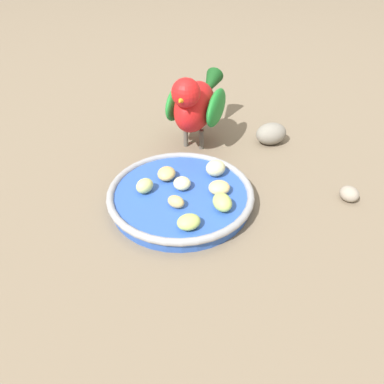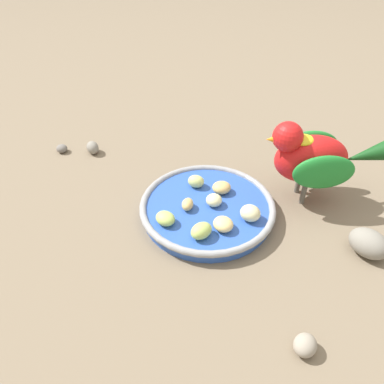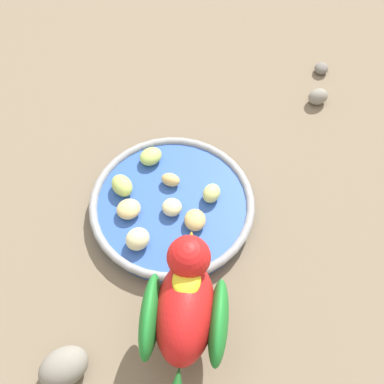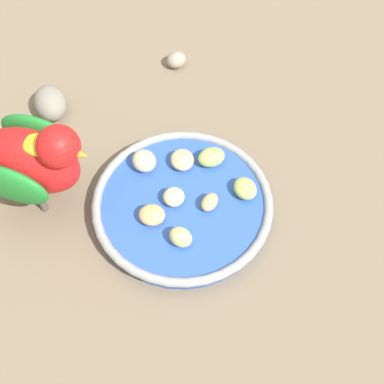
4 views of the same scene
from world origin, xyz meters
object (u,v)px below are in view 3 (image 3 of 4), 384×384
object	(u,v)px
feeding_bowl	(172,206)
rock_large	(64,367)
apple_piece_0	(211,193)
apple_piece_1	(138,239)
pebble_2	(321,68)
apple_piece_5	(195,220)
pebble_0	(318,97)
apple_piece_2	(129,209)
apple_piece_3	(171,180)
apple_piece_4	(172,207)
apple_piece_7	(121,188)
apple_piece_6	(151,156)
parrot	(185,314)

from	to	relation	value
feeding_bowl	rock_large	distance (m)	0.25
apple_piece_0	apple_piece_1	bearing A→B (deg)	54.50
apple_piece_1	pebble_2	distance (m)	0.43
apple_piece_5	pebble_0	xyz separation A→B (m)	(-0.11, -0.28, -0.02)
feeding_bowl	apple_piece_0	xyz separation A→B (m)	(-0.05, -0.03, 0.02)
apple_piece_2	rock_large	distance (m)	0.22
apple_piece_2	apple_piece_5	size ratio (longest dim) A/B	1.01
apple_piece_3	apple_piece_5	distance (m)	0.07
apple_piece_1	apple_piece_4	size ratio (longest dim) A/B	1.22
rock_large	apple_piece_7	bearing A→B (deg)	-83.98
pebble_2	apple_piece_4	bearing A→B (deg)	67.50
apple_piece_3	pebble_2	bearing A→B (deg)	-117.86
apple_piece_4	apple_piece_5	bearing A→B (deg)	165.89
apple_piece_3	apple_piece_6	bearing A→B (deg)	-35.39
rock_large	apple_piece_6	bearing A→B (deg)	-88.85
parrot	rock_large	world-z (taller)	parrot
apple_piece_3	apple_piece_5	world-z (taller)	apple_piece_5
pebble_0	pebble_2	xyz separation A→B (m)	(0.01, -0.07, -0.00)
apple_piece_4	apple_piece_7	xyz separation A→B (m)	(0.08, -0.01, 0.00)
feeding_bowl	apple_piece_2	xyz separation A→B (m)	(0.05, 0.03, 0.02)
rock_large	apple_piece_4	bearing A→B (deg)	-101.86
pebble_2	apple_piece_1	bearing A→B (deg)	67.44
apple_piece_3	apple_piece_4	xyz separation A→B (m)	(-0.02, 0.04, 0.00)
apple_piece_0	apple_piece_6	size ratio (longest dim) A/B	0.87
feeding_bowl	apple_piece_1	bearing A→B (deg)	72.96
apple_piece_2	apple_piece_3	xyz separation A→B (m)	(-0.04, -0.06, -0.00)
parrot	apple_piece_0	bearing A→B (deg)	-4.87
apple_piece_5	apple_piece_3	bearing A→B (deg)	-44.11
apple_piece_7	apple_piece_4	bearing A→B (deg)	175.36
apple_piece_0	apple_piece_5	world-z (taller)	apple_piece_0
apple_piece_5	rock_large	world-z (taller)	rock_large
apple_piece_5	rock_large	size ratio (longest dim) A/B	0.53
apple_piece_4	parrot	size ratio (longest dim) A/B	0.12
apple_piece_1	pebble_2	xyz separation A→B (m)	(-0.16, -0.40, -0.02)
apple_piece_0	apple_piece_7	distance (m)	0.12
apple_piece_1	apple_piece_4	bearing A→B (deg)	-112.88
feeding_bowl	apple_piece_2	size ratio (longest dim) A/B	6.92
apple_piece_4	apple_piece_6	world-z (taller)	same
apple_piece_3	apple_piece_7	bearing A→B (deg)	30.78
pebble_0	apple_piece_0	bearing A→B (deg)	66.33
apple_piece_4	apple_piece_5	size ratio (longest dim) A/B	0.83
parrot	rock_large	size ratio (longest dim) A/B	3.54
pebble_0	pebble_2	distance (m)	0.07
rock_large	pebble_0	size ratio (longest dim) A/B	1.92
apple_piece_5	apple_piece_7	distance (m)	0.11
apple_piece_5	parrot	world-z (taller)	parrot
apple_piece_4	apple_piece_7	size ratio (longest dim) A/B	0.75
apple_piece_0	apple_piece_3	size ratio (longest dim) A/B	1.09
feeding_bowl	apple_piece_2	world-z (taller)	apple_piece_2
apple_piece_5	rock_large	distance (m)	0.25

